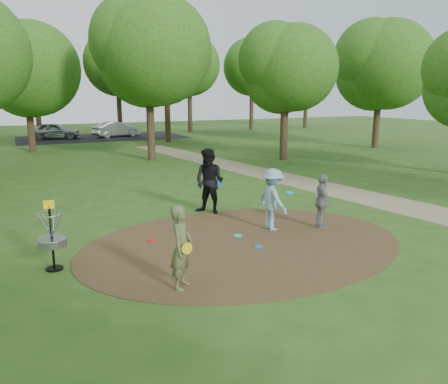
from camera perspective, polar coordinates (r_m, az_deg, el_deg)
name	(u,v)px	position (r m, az deg, el deg)	size (l,w,h in m)	color
ground	(244,244)	(11.16, 2.68, -6.74)	(100.00, 100.00, 0.00)	#2D5119
dirt_clearing	(244,243)	(11.16, 2.68, -6.69)	(8.40, 8.40, 0.02)	#47301C
footpath	(378,200)	(16.52, 19.51, -1.02)	(2.00, 40.00, 0.01)	#8C7A5B
parking_lot	(103,137)	(40.05, -15.52, 6.89)	(14.00, 8.00, 0.01)	black
player_observer_with_disc	(181,248)	(8.47, -5.59, -7.24)	(0.69, 0.72, 1.66)	#596138
player_throwing_with_disc	(273,199)	(12.11, 6.36, -0.98)	(1.02, 1.18, 1.73)	#81AAC0
player_walking_with_disc	(209,182)	(13.68, -1.91, 1.38)	(1.22, 1.27, 2.06)	black
player_waiting_with_disc	(322,202)	(12.48, 12.67, -1.25)	(0.66, 0.98, 1.54)	gray
disc_ground_cyan	(238,235)	(11.68, 1.79, -5.70)	(0.22, 0.22, 0.02)	#1BDBDC
disc_ground_blue	(259,247)	(10.88, 4.53, -7.12)	(0.22, 0.22, 0.02)	blue
disc_ground_red	(152,240)	(11.44, -9.37, -6.26)	(0.22, 0.22, 0.02)	red
car_left	(55,131)	(39.82, -21.25, 7.46)	(1.64, 4.07, 1.39)	#9B9EA3
car_right	(117,129)	(40.17, -13.82, 7.97)	(1.44, 4.12, 1.36)	#ADB0B5
disc_golf_basket	(51,231)	(9.98, -21.64, -4.73)	(0.63, 0.63, 1.54)	black
tree_ring	(162,58)	(20.06, -8.09, 16.94)	(37.69, 45.63, 9.17)	#332316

